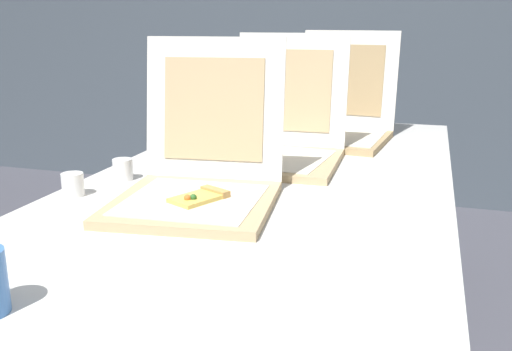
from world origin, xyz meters
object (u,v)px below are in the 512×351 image
object	(u,v)px
pizza_box_back	(337,125)
cup_white_mid	(163,163)
pizza_box_middle	(280,144)
cup_white_near_left	(73,185)
table	(266,197)
cup_white_near_center	(123,169)
pizza_box_front	(198,180)

from	to	relation	value
pizza_box_back	cup_white_mid	bearing A→B (deg)	-117.15
pizza_box_middle	cup_white_near_left	bearing A→B (deg)	-130.64
table	cup_white_mid	distance (m)	0.32
table	cup_white_near_left	distance (m)	0.52
table	cup_white_near_center	distance (m)	0.41
cup_white_near_left	cup_white_mid	world-z (taller)	same
pizza_box_front	pizza_box_back	xyz separation A→B (m)	(0.20, 0.85, 0.00)
cup_white_near_left	cup_white_mid	distance (m)	0.30
pizza_box_middle	cup_white_near_center	world-z (taller)	pizza_box_middle
cup_white_near_center	cup_white_mid	distance (m)	0.12
pizza_box_front	pizza_box_back	size ratio (longest dim) A/B	1.06
cup_white_near_center	cup_white_near_left	world-z (taller)	same
pizza_box_front	pizza_box_middle	size ratio (longest dim) A/B	1.08
cup_white_near_center	cup_white_mid	size ratio (longest dim) A/B	1.00
table	pizza_box_back	world-z (taller)	pizza_box_back
pizza_box_middle	pizza_box_back	size ratio (longest dim) A/B	0.98
cup_white_near_left	cup_white_mid	size ratio (longest dim) A/B	1.00
table	pizza_box_middle	size ratio (longest dim) A/B	4.74
pizza_box_back	cup_white_near_center	bearing A→B (deg)	-117.82
cup_white_mid	cup_white_near_center	bearing A→B (deg)	-127.82
pizza_box_front	cup_white_mid	bearing A→B (deg)	126.15
cup_white_near_center	cup_white_mid	xyz separation A→B (m)	(0.08, 0.10, 0.00)
table	pizza_box_front	distance (m)	0.27
pizza_box_middle	pizza_box_back	bearing A→B (deg)	71.71
pizza_box_back	cup_white_near_left	bearing A→B (deg)	-114.62
pizza_box_back	cup_white_mid	size ratio (longest dim) A/B	7.49
cup_white_near_center	cup_white_near_left	distance (m)	0.18
table	pizza_box_middle	xyz separation A→B (m)	(-0.02, 0.23, 0.10)
cup_white_near_center	pizza_box_middle	bearing A→B (deg)	42.41
table	cup_white_mid	xyz separation A→B (m)	(-0.31, -0.00, 0.08)
pizza_box_front	cup_white_near_left	size ratio (longest dim) A/B	7.95
pizza_box_front	pizza_box_back	bearing A→B (deg)	69.93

